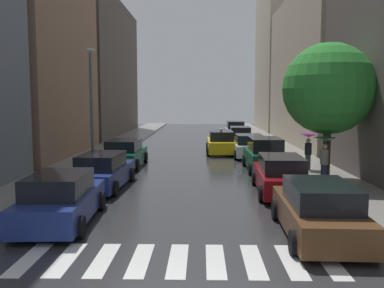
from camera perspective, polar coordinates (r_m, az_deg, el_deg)
name	(u,v)px	position (r m, az deg, el deg)	size (l,w,h in m)	color
ground_plane	(194,152)	(30.99, 0.28, -1.14)	(28.00, 72.00, 0.04)	#2F2F31
sidewalk_left	(106,151)	(31.76, -11.53, -0.91)	(3.00, 72.00, 0.15)	gray
sidewalk_right	(283,151)	(31.53, 12.17, -0.98)	(3.00, 72.00, 0.15)	gray
crosswalk_stripes	(178,260)	(10.46, -1.92, -15.47)	(7.65, 2.20, 0.01)	silver
building_left_mid	(27,5)	(31.24, -21.41, 17.06)	(6.00, 12.74, 20.08)	#8C6B56
building_left_far	(95,70)	(47.50, -12.96, 9.78)	(6.00, 20.52, 14.16)	#564C47
building_right_mid	(324,70)	(38.09, 17.48, 9.51)	(6.00, 18.87, 12.69)	#B2A38C
building_right_far	(286,36)	(55.04, 12.63, 14.12)	(6.00, 12.75, 23.47)	#B2A38C
parked_car_left_nearest	(61,200)	(13.76, -17.35, -7.23)	(2.24, 4.65, 1.60)	navy
parked_car_left_second	(103,172)	(18.68, -11.99, -3.69)	(2.19, 4.85, 1.55)	navy
parked_car_left_third	(125,154)	(24.61, -9.11, -1.30)	(2.20, 4.72, 1.56)	#0C4C2D
parked_car_right_nearest	(318,211)	(12.45, 16.75, -8.66)	(2.20, 4.80, 1.56)	brown
parked_car_right_second	(281,176)	(17.68, 11.90, -4.20)	(2.20, 4.83, 1.57)	maroon
parked_car_right_third	(264,155)	(23.14, 9.79, -1.53)	(2.07, 4.43, 1.81)	#0C4C2D
parked_car_right_fourth	(249,146)	(28.43, 7.69, -0.33)	(2.15, 4.22, 1.53)	silver
parked_car_right_fifth	(240,137)	(34.83, 6.54, 0.92)	(2.17, 4.40, 1.65)	brown
parked_car_right_sixth	(235,131)	(41.20, 5.83, 1.78)	(2.02, 4.22, 1.77)	#B2B7BF
taxi_midroad	(221,143)	(30.21, 3.94, 0.16)	(2.10, 4.71, 1.81)	yellow
pedestrian_foreground	(325,151)	(19.44, 17.52, -0.88)	(0.95, 0.95, 2.04)	navy
pedestrian_by_kerb	(308,143)	(23.08, 15.48, 0.12)	(1.03, 1.03, 1.91)	#38513D
street_tree_right	(328,89)	(20.20, 18.00, 7.11)	(4.15, 4.15, 6.27)	#513823
lamp_post_left	(91,98)	(24.03, -13.49, 6.04)	(0.60, 0.28, 6.49)	#595B60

